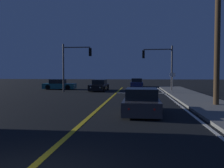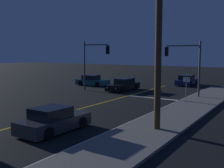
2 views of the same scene
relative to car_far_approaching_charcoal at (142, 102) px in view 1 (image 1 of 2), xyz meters
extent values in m
cube|color=slate|center=(4.41, 2.83, -0.51)|extent=(3.20, 41.49, 0.15)
cube|color=gold|center=(-2.53, 2.83, -0.58)|extent=(0.20, 39.19, 0.01)
cube|color=silver|center=(2.56, 2.83, -0.58)|extent=(0.16, 39.19, 0.01)
cube|color=silver|center=(0.14, 12.86, -0.58)|extent=(5.35, 0.50, 0.01)
cube|color=#2D2D33|center=(0.00, 0.06, -0.14)|extent=(1.89, 4.18, 0.68)
cube|color=black|center=(0.00, -0.19, 0.46)|extent=(1.61, 1.93, 0.60)
cylinder|color=black|center=(-0.84, 1.36, -0.26)|extent=(0.23, 0.64, 0.64)
cylinder|color=black|center=(0.88, 1.34, -0.26)|extent=(0.23, 0.64, 0.64)
cylinder|color=black|center=(-0.88, -1.22, -0.26)|extent=(0.23, 0.64, 0.64)
cylinder|color=black|center=(0.84, -1.24, -0.26)|extent=(0.23, 0.64, 0.64)
sphere|color=#FFF4CC|center=(-0.54, 2.08, -0.06)|extent=(0.18, 0.18, 0.18)
sphere|color=#FFF4CC|center=(0.60, 2.07, -0.06)|extent=(0.18, 0.18, 0.18)
sphere|color=red|center=(-0.59, -1.96, -0.06)|extent=(0.14, 0.14, 0.14)
sphere|color=red|center=(0.55, -1.98, -0.06)|extent=(0.14, 0.14, 0.14)
cube|color=navy|center=(-0.42, 24.52, -0.14)|extent=(1.82, 4.14, 0.68)
cube|color=black|center=(-0.42, 24.27, 0.46)|extent=(1.57, 1.91, 0.60)
cylinder|color=black|center=(-1.27, 25.80, -0.26)|extent=(0.22, 0.64, 0.64)
cylinder|color=black|center=(0.43, 25.80, -0.26)|extent=(0.22, 0.64, 0.64)
cylinder|color=black|center=(-1.27, 23.23, -0.26)|extent=(0.22, 0.64, 0.64)
cylinder|color=black|center=(0.43, 23.23, -0.26)|extent=(0.22, 0.64, 0.64)
sphere|color=#FFF4CC|center=(-0.99, 26.53, -0.06)|extent=(0.18, 0.18, 0.18)
sphere|color=#FFF4CC|center=(0.14, 26.53, -0.06)|extent=(0.18, 0.18, 0.18)
sphere|color=red|center=(-0.99, 22.50, -0.06)|extent=(0.14, 0.14, 0.14)
sphere|color=red|center=(0.14, 22.50, -0.06)|extent=(0.14, 0.14, 0.14)
cube|color=#195960|center=(-10.49, 17.72, -0.14)|extent=(4.25, 2.04, 0.68)
cube|color=black|center=(-10.74, 17.71, 0.46)|extent=(1.99, 1.67, 0.60)
cylinder|color=black|center=(-9.25, 18.64, -0.26)|extent=(0.65, 0.25, 0.64)
cylinder|color=black|center=(-9.16, 16.92, -0.26)|extent=(0.65, 0.25, 0.64)
cylinder|color=black|center=(-11.82, 18.51, -0.26)|extent=(0.65, 0.25, 0.64)
cylinder|color=black|center=(-11.74, 16.80, -0.26)|extent=(0.65, 0.25, 0.64)
sphere|color=#FFF4CC|center=(-8.50, 18.39, -0.06)|extent=(0.18, 0.18, 0.18)
sphere|color=#FFF4CC|center=(-8.45, 17.25, -0.06)|extent=(0.18, 0.18, 0.18)
sphere|color=red|center=(-12.55, 18.19, -0.06)|extent=(0.14, 0.14, 0.14)
sphere|color=red|center=(-12.49, 17.05, -0.06)|extent=(0.14, 0.14, 0.14)
cube|color=black|center=(-4.90, 15.87, -0.14)|extent=(1.85, 4.74, 0.68)
cube|color=black|center=(-4.90, 16.16, 0.46)|extent=(1.55, 2.20, 0.60)
cylinder|color=black|center=(-4.14, 14.40, -0.26)|extent=(0.24, 0.65, 0.64)
cylinder|color=black|center=(-5.75, 14.44, -0.26)|extent=(0.24, 0.65, 0.64)
cylinder|color=black|center=(-4.06, 17.31, -0.26)|extent=(0.24, 0.65, 0.64)
cylinder|color=black|center=(-5.67, 17.35, -0.26)|extent=(0.24, 0.65, 0.64)
sphere|color=#FFF4CC|center=(-4.43, 13.57, -0.06)|extent=(0.18, 0.18, 0.18)
sphere|color=#FFF4CC|center=(-5.50, 13.60, -0.06)|extent=(0.18, 0.18, 0.18)
sphere|color=red|center=(-4.31, 18.16, -0.06)|extent=(0.14, 0.14, 0.14)
sphere|color=red|center=(-5.38, 18.18, -0.06)|extent=(0.14, 0.14, 0.14)
cylinder|color=#38383D|center=(3.61, 15.16, 2.05)|extent=(0.18, 0.18, 5.25)
cylinder|color=#38383D|center=(2.00, 15.16, 4.27)|extent=(3.22, 0.12, 0.12)
cube|color=black|center=(0.39, 15.16, 3.72)|extent=(0.28, 0.28, 0.90)
sphere|color=red|center=(0.39, 15.16, 3.99)|extent=(0.22, 0.22, 0.22)
sphere|color=#4C2D05|center=(0.39, 15.16, 3.72)|extent=(0.22, 0.22, 0.22)
sphere|color=#0A3814|center=(0.39, 15.16, 3.45)|extent=(0.22, 0.22, 0.22)
cylinder|color=#38383D|center=(-8.68, 13.76, 2.14)|extent=(0.18, 0.18, 5.45)
cylinder|color=#38383D|center=(-7.12, 13.76, 4.47)|extent=(3.11, 0.12, 0.12)
cube|color=black|center=(-5.57, 13.76, 3.92)|extent=(0.28, 0.28, 0.90)
sphere|color=red|center=(-5.57, 13.76, 4.19)|extent=(0.22, 0.22, 0.22)
sphere|color=#4C2D05|center=(-5.57, 13.76, 3.92)|extent=(0.22, 0.22, 0.22)
sphere|color=#0A3814|center=(-5.57, 13.76, 3.65)|extent=(0.22, 0.22, 0.22)
cylinder|color=#42301E|center=(4.71, 2.97, 4.09)|extent=(0.35, 0.35, 9.34)
cylinder|color=slate|center=(3.31, 12.36, 0.52)|extent=(0.06, 0.06, 2.21)
cube|color=white|center=(3.31, 12.36, 1.38)|extent=(0.56, 0.06, 0.40)
camera|label=1|loc=(-0.17, -12.60, 1.54)|focal=38.17mm
camera|label=2|loc=(10.48, -10.58, 3.66)|focal=44.37mm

